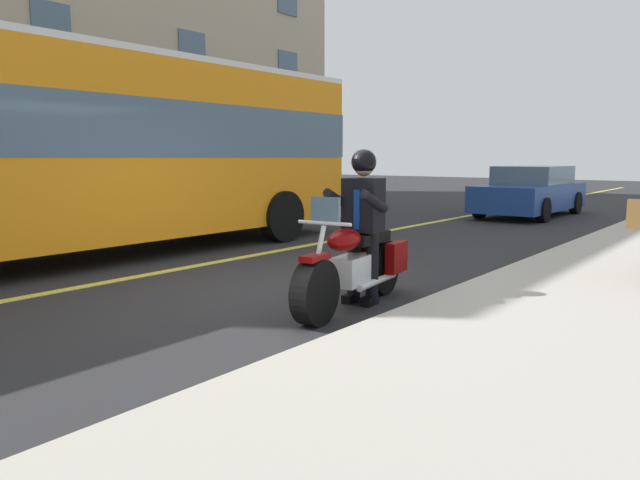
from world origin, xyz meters
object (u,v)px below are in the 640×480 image
object	(u,v)px
motorcycle_main	(355,267)
bus_near	(73,143)
rider_main	(363,213)
car_silver	(531,191)

from	to	relation	value
motorcycle_main	bus_near	distance (m)	5.44
motorcycle_main	rider_main	bearing A→B (deg)	-171.32
motorcycle_main	car_silver	size ratio (longest dim) A/B	0.48
rider_main	car_silver	world-z (taller)	rider_main
rider_main	car_silver	xyz separation A→B (m)	(-11.25, -1.94, -0.35)
motorcycle_main	bus_near	size ratio (longest dim) A/B	0.20
rider_main	bus_near	bearing A→B (deg)	-84.52
motorcycle_main	bus_near	xyz separation A→B (m)	(0.31, -5.24, 1.42)
motorcycle_main	bus_near	world-z (taller)	bus_near
rider_main	bus_near	world-z (taller)	bus_near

